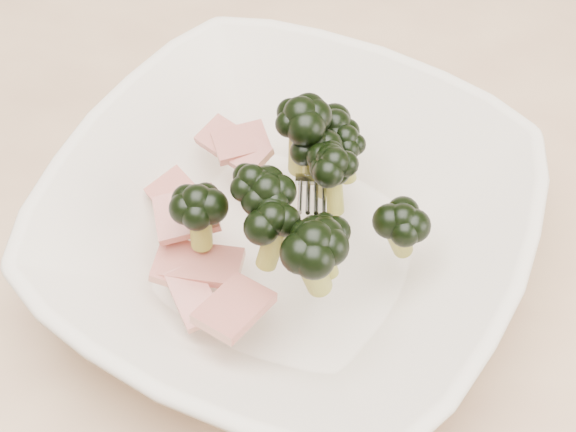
# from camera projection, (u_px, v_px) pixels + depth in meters

# --- Properties ---
(dining_table) EXTENTS (1.20, 0.80, 0.75)m
(dining_table) POSITION_uv_depth(u_px,v_px,m) (152.00, 354.00, 0.63)
(dining_table) COLOR tan
(dining_table) RESTS_ON ground
(broccoli_dish) EXTENTS (0.40, 0.40, 0.12)m
(broccoli_dish) POSITION_uv_depth(u_px,v_px,m) (289.00, 224.00, 0.53)
(broccoli_dish) COLOR beige
(broccoli_dish) RESTS_ON dining_table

